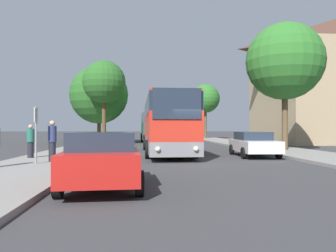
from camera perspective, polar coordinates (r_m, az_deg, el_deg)
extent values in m
plane|color=#38383A|center=(16.26, 4.97, -6.11)|extent=(300.00, 300.00, 0.00)
cube|color=gray|center=(16.60, -19.73, -5.71)|extent=(4.00, 120.00, 0.15)
cube|color=gray|center=(18.73, 26.70, -5.08)|extent=(4.00, 120.00, 0.15)
cube|color=gray|center=(20.98, -0.31, -3.11)|extent=(2.66, 11.70, 0.70)
cube|color=red|center=(20.96, -0.31, -0.15)|extent=(2.66, 11.70, 1.47)
cube|color=#232D3D|center=(21.00, -0.31, 3.15)|extent=(2.68, 11.46, 0.95)
cube|color=red|center=(21.04, -0.31, 4.60)|extent=(2.60, 11.46, 0.12)
cube|color=#232D3D|center=(15.17, 1.57, 3.94)|extent=(2.29, 0.08, 1.45)
sphere|color=#F4EAC1|center=(15.06, -1.79, -4.05)|extent=(0.24, 0.24, 0.24)
sphere|color=#F4EAC1|center=(15.26, 4.90, -4.00)|extent=(0.24, 0.24, 0.24)
cylinder|color=black|center=(17.43, -3.50, -4.08)|extent=(0.31, 1.00, 1.00)
cylinder|color=black|center=(17.68, 4.77, -4.02)|extent=(0.31, 1.00, 1.00)
cylinder|color=black|center=(24.42, -3.98, -3.01)|extent=(0.31, 1.00, 1.00)
cylinder|color=black|center=(24.60, 1.96, -3.00)|extent=(0.31, 1.00, 1.00)
cube|color=silver|center=(35.21, -2.28, -2.00)|extent=(2.97, 11.94, 0.70)
cube|color=#23844C|center=(35.20, -2.28, -0.34)|extent=(2.97, 11.94, 1.34)
cube|color=#232D3D|center=(35.22, -2.28, 1.52)|extent=(2.99, 11.70, 0.95)
cube|color=#23844C|center=(35.24, -2.28, 2.39)|extent=(2.91, 11.70, 0.12)
cube|color=#232D3D|center=(29.28, -1.36, 1.61)|extent=(2.26, 0.15, 1.45)
sphere|color=#F4EAC1|center=(29.19, -3.07, -2.27)|extent=(0.24, 0.24, 0.24)
sphere|color=#F4EAC1|center=(29.36, 0.35, -2.26)|extent=(0.24, 0.24, 0.24)
cylinder|color=black|center=(31.59, -4.04, -2.41)|extent=(0.34, 1.01, 1.00)
cylinder|color=black|center=(31.81, 0.48, -2.40)|extent=(0.34, 1.01, 1.00)
cylinder|color=black|center=(38.69, -4.55, -2.04)|extent=(0.34, 1.01, 1.00)
cylinder|color=black|center=(38.87, -0.86, -2.03)|extent=(0.34, 1.01, 1.00)
cube|color=red|center=(9.13, -11.28, -6.32)|extent=(2.09, 4.14, 0.74)
cube|color=#232D3D|center=(8.93, -11.34, -2.58)|extent=(1.76, 2.19, 0.47)
cylinder|color=black|center=(10.51, -15.99, -7.55)|extent=(0.23, 0.63, 0.62)
cylinder|color=black|center=(10.41, -5.64, -7.63)|extent=(0.23, 0.63, 0.62)
cylinder|color=black|center=(8.06, -18.60, -9.74)|extent=(0.23, 0.63, 0.62)
cylinder|color=black|center=(7.93, -5.00, -9.92)|extent=(0.23, 0.63, 0.62)
cube|color=silver|center=(19.36, 14.67, -3.32)|extent=(2.10, 4.63, 0.63)
cube|color=#232D3D|center=(19.51, 14.52, -1.68)|extent=(1.76, 2.44, 0.47)
cylinder|color=black|center=(18.34, 18.74, -4.47)|extent=(0.23, 0.63, 0.62)
cylinder|color=black|center=(17.77, 13.05, -4.61)|extent=(0.23, 0.63, 0.62)
cylinder|color=black|center=(21.00, 16.04, -3.95)|extent=(0.23, 0.63, 0.62)
cylinder|color=black|center=(20.50, 11.04, -4.05)|extent=(0.23, 0.63, 0.62)
cube|color=#233D9E|center=(42.41, 4.17, -1.65)|extent=(1.90, 4.64, 0.74)
cube|color=#232D3D|center=(42.59, 4.15, -0.84)|extent=(1.61, 2.44, 0.47)
cylinder|color=black|center=(41.12, 5.60, -2.21)|extent=(0.22, 0.63, 0.62)
cylinder|color=black|center=(40.92, 3.20, -2.22)|extent=(0.22, 0.63, 0.62)
cylinder|color=black|center=(43.94, 5.08, -2.09)|extent=(0.22, 0.63, 0.62)
cylinder|color=black|center=(43.75, 2.84, -2.10)|extent=(0.22, 0.63, 0.62)
cylinder|color=gray|center=(14.68, -22.01, -1.46)|extent=(0.08, 0.08, 2.38)
cube|color=silver|center=(14.69, -22.00, 1.81)|extent=(0.03, 0.45, 0.60)
cylinder|color=#23232D|center=(17.71, -22.82, -3.85)|extent=(0.30, 0.30, 0.79)
cylinder|color=#236656|center=(17.68, -22.81, -1.51)|extent=(0.36, 0.36, 0.66)
sphere|color=tan|center=(17.68, -22.81, -0.10)|extent=(0.21, 0.21, 0.21)
cylinder|color=#23232D|center=(15.33, -19.51, -4.26)|extent=(0.30, 0.30, 0.86)
cylinder|color=navy|center=(15.29, -19.50, -1.31)|extent=(0.36, 0.36, 0.72)
sphere|color=tan|center=(15.29, -19.50, 0.46)|extent=(0.23, 0.23, 0.23)
cylinder|color=#513D23|center=(32.28, -11.09, 0.91)|extent=(0.40, 0.40, 4.39)
sphere|color=#286023|center=(32.58, -11.08, 7.53)|extent=(4.16, 4.16, 4.16)
cylinder|color=#47331E|center=(36.56, -11.92, -0.52)|extent=(0.40, 0.40, 2.76)
sphere|color=#286023|center=(36.74, -11.91, 5.35)|extent=(6.34, 6.34, 6.34)
cylinder|color=brown|center=(23.74, 19.68, 1.01)|extent=(0.40, 0.40, 4.08)
sphere|color=#2D7028|center=(24.17, 19.66, 10.55)|extent=(5.25, 5.25, 5.25)
cylinder|color=brown|center=(48.98, 6.53, 0.41)|extent=(0.40, 0.40, 4.29)
sphere|color=#2D7028|center=(49.18, 6.52, 4.78)|extent=(4.26, 4.26, 4.26)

